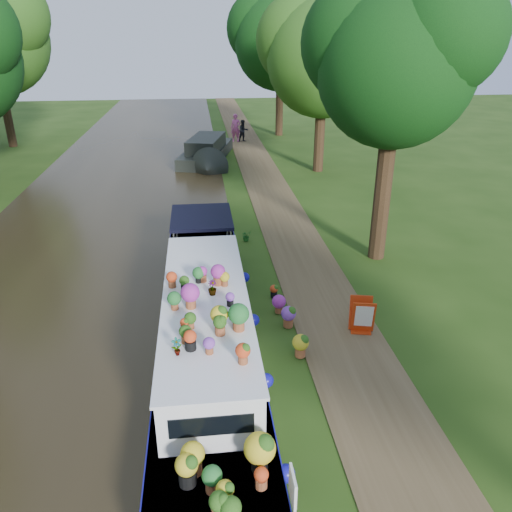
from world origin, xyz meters
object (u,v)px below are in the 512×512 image
(second_boat, at_px, (206,151))
(pedestrian_dark, at_px, (243,131))
(sandwich_board, at_px, (362,317))
(pedestrian_pink, at_px, (236,128))
(plant_boat, at_px, (207,336))

(second_boat, xyz_separation_m, pedestrian_dark, (2.79, 5.57, 0.20))
(second_boat, height_order, sandwich_board, second_boat)
(pedestrian_pink, relative_size, pedestrian_dark, 1.27)
(plant_boat, bearing_deg, second_boat, 88.62)
(pedestrian_pink, xyz_separation_m, pedestrian_dark, (0.54, -0.11, -0.20))
(plant_boat, distance_m, pedestrian_dark, 26.56)
(second_boat, bearing_deg, pedestrian_dark, 77.27)
(pedestrian_dark, bearing_deg, pedestrian_pink, 148.68)
(second_boat, distance_m, pedestrian_dark, 6.23)
(plant_boat, relative_size, pedestrian_pink, 6.98)
(plant_boat, distance_m, pedestrian_pink, 26.61)
(second_boat, bearing_deg, plant_boat, -77.49)
(sandwich_board, distance_m, pedestrian_pink, 25.46)
(pedestrian_dark, bearing_deg, second_boat, -136.63)
(second_boat, distance_m, sandwich_board, 20.06)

